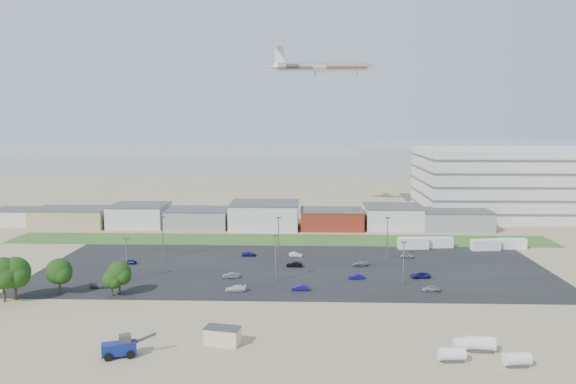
{
  "coord_description": "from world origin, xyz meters",
  "views": [
    {
      "loc": [
        7.89,
        -110.78,
        35.39
      ],
      "look_at": [
        3.38,
        22.0,
        18.16
      ],
      "focal_mm": 35.0,
      "sensor_mm": 36.0,
      "label": 1
    }
  ],
  "objects_px": {
    "telehandler": "(119,346)",
    "parked_car_6": "(249,254)",
    "parked_car_2": "(431,288)",
    "parked_car_3": "(236,288)",
    "parked_car_4": "(231,275)",
    "parked_car_13": "(300,288)",
    "parked_car_0": "(420,275)",
    "tree_far_left": "(3,277)",
    "parked_car_1": "(356,276)",
    "parked_car_8": "(407,256)",
    "parked_car_7": "(294,264)",
    "parked_car_10": "(99,285)",
    "portable_shed": "(223,336)",
    "box_trailer_a": "(413,243)",
    "storage_tank_nw": "(466,344)",
    "airliner": "(322,67)",
    "parked_car_12": "(360,264)",
    "parked_car_11": "(296,254)",
    "parked_car_5": "(129,262)"
  },
  "relations": [
    {
      "from": "tree_far_left",
      "to": "parked_car_0",
      "type": "relative_size",
      "value": 2.3
    },
    {
      "from": "telehandler",
      "to": "parked_car_0",
      "type": "bearing_deg",
      "value": 20.84
    },
    {
      "from": "portable_shed",
      "to": "parked_car_1",
      "type": "relative_size",
      "value": 1.54
    },
    {
      "from": "parked_car_6",
      "to": "parked_car_7",
      "type": "relative_size",
      "value": 0.96
    },
    {
      "from": "storage_tank_nw",
      "to": "parked_car_11",
      "type": "height_order",
      "value": "storage_tank_nw"
    },
    {
      "from": "parked_car_7",
      "to": "parked_car_8",
      "type": "bearing_deg",
      "value": 110.89
    },
    {
      "from": "tree_far_left",
      "to": "parked_car_1",
      "type": "height_order",
      "value": "tree_far_left"
    },
    {
      "from": "parked_car_1",
      "to": "parked_car_8",
      "type": "height_order",
      "value": "parked_car_1"
    },
    {
      "from": "tree_far_left",
      "to": "parked_car_12",
      "type": "relative_size",
      "value": 2.56
    },
    {
      "from": "box_trailer_a",
      "to": "tree_far_left",
      "type": "relative_size",
      "value": 0.83
    },
    {
      "from": "parked_car_3",
      "to": "tree_far_left",
      "type": "bearing_deg",
      "value": -84.25
    },
    {
      "from": "parked_car_1",
      "to": "parked_car_10",
      "type": "xyz_separation_m",
      "value": [
        -54.93,
        -8.43,
        -0.02
      ]
    },
    {
      "from": "box_trailer_a",
      "to": "parked_car_7",
      "type": "xyz_separation_m",
      "value": [
        -32.26,
        -20.41,
        -0.9
      ]
    },
    {
      "from": "telehandler",
      "to": "parked_car_6",
      "type": "xyz_separation_m",
      "value": [
        13.01,
        63.09,
        -1.13
      ]
    },
    {
      "from": "parked_car_1",
      "to": "parked_car_12",
      "type": "height_order",
      "value": "parked_car_1"
    },
    {
      "from": "parked_car_4",
      "to": "parked_car_12",
      "type": "bearing_deg",
      "value": 103.02
    },
    {
      "from": "parked_car_4",
      "to": "parked_car_11",
      "type": "distance_m",
      "value": 24.77
    },
    {
      "from": "portable_shed",
      "to": "box_trailer_a",
      "type": "relative_size",
      "value": 0.68
    },
    {
      "from": "telehandler",
      "to": "airliner",
      "type": "distance_m",
      "value": 145.93
    },
    {
      "from": "tree_far_left",
      "to": "parked_car_12",
      "type": "distance_m",
      "value": 77.87
    },
    {
      "from": "tree_far_left",
      "to": "parked_car_8",
      "type": "distance_m",
      "value": 93.08
    },
    {
      "from": "box_trailer_a",
      "to": "parked_car_10",
      "type": "height_order",
      "value": "box_trailer_a"
    },
    {
      "from": "telehandler",
      "to": "portable_shed",
      "type": "bearing_deg",
      "value": 1.15
    },
    {
      "from": "parked_car_1",
      "to": "parked_car_4",
      "type": "xyz_separation_m",
      "value": [
        -28.09,
        -0.25,
        0.02
      ]
    },
    {
      "from": "parked_car_5",
      "to": "parked_car_6",
      "type": "distance_m",
      "value": 30.08
    },
    {
      "from": "tree_far_left",
      "to": "parked_car_13",
      "type": "distance_m",
      "value": 58.59
    },
    {
      "from": "parked_car_4",
      "to": "parked_car_10",
      "type": "height_order",
      "value": "parked_car_4"
    },
    {
      "from": "parked_car_8",
      "to": "parked_car_11",
      "type": "distance_m",
      "value": 28.75
    },
    {
      "from": "portable_shed",
      "to": "airliner",
      "type": "relative_size",
      "value": 0.14
    },
    {
      "from": "portable_shed",
      "to": "parked_car_5",
      "type": "distance_m",
      "value": 57.47
    },
    {
      "from": "parked_car_0",
      "to": "parked_car_10",
      "type": "bearing_deg",
      "value": -87.91
    },
    {
      "from": "parked_car_2",
      "to": "parked_car_3",
      "type": "relative_size",
      "value": 0.87
    },
    {
      "from": "storage_tank_nw",
      "to": "parked_car_10",
      "type": "relative_size",
      "value": 0.91
    },
    {
      "from": "parked_car_6",
      "to": "parked_car_8",
      "type": "distance_m",
      "value": 40.94
    },
    {
      "from": "parked_car_3",
      "to": "parked_car_4",
      "type": "bearing_deg",
      "value": -171.4
    },
    {
      "from": "box_trailer_a",
      "to": "parked_car_2",
      "type": "bearing_deg",
      "value": -99.93
    },
    {
      "from": "parked_car_7",
      "to": "parked_car_13",
      "type": "relative_size",
      "value": 1.09
    },
    {
      "from": "parked_car_1",
      "to": "parked_car_6",
      "type": "height_order",
      "value": "parked_car_1"
    },
    {
      "from": "tree_far_left",
      "to": "parked_car_6",
      "type": "distance_m",
      "value": 58.56
    },
    {
      "from": "parked_car_4",
      "to": "portable_shed",
      "type": "bearing_deg",
      "value": -2.28
    },
    {
      "from": "parked_car_0",
      "to": "parked_car_6",
      "type": "relative_size",
      "value": 1.15
    },
    {
      "from": "parked_car_3",
      "to": "parked_car_13",
      "type": "bearing_deg",
      "value": 88.89
    },
    {
      "from": "parked_car_4",
      "to": "parked_car_13",
      "type": "xyz_separation_m",
      "value": [
        15.67,
        -8.68,
        -0.02
      ]
    },
    {
      "from": "portable_shed",
      "to": "tree_far_left",
      "type": "relative_size",
      "value": 0.56
    },
    {
      "from": "box_trailer_a",
      "to": "parked_car_10",
      "type": "bearing_deg",
      "value": -156.85
    },
    {
      "from": "tree_far_left",
      "to": "parked_car_7",
      "type": "height_order",
      "value": "tree_far_left"
    },
    {
      "from": "storage_tank_nw",
      "to": "airliner",
      "type": "relative_size",
      "value": 0.09
    },
    {
      "from": "box_trailer_a",
      "to": "parked_car_0",
      "type": "bearing_deg",
      "value": -102.11
    },
    {
      "from": "telehandler",
      "to": "parked_car_1",
      "type": "relative_size",
      "value": 2.21
    },
    {
      "from": "parked_car_5",
      "to": "parked_car_13",
      "type": "distance_m",
      "value": 46.94
    }
  ]
}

